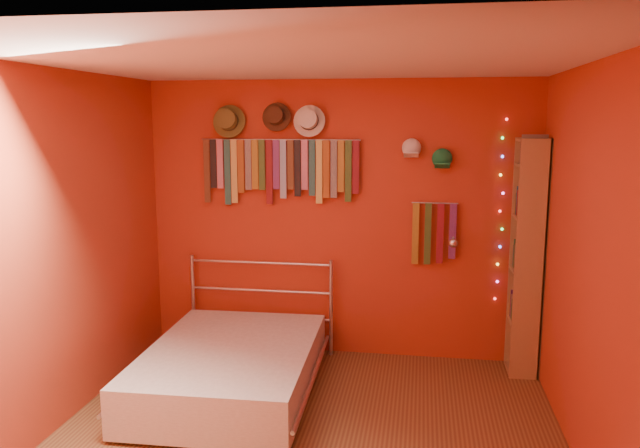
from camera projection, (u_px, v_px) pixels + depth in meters
The scene contains 16 objects.
ground at pixel (303, 446), 4.15m from camera, with size 3.50×3.50×0.00m, color brown.
back_wall at pixel (339, 220), 5.64m from camera, with size 3.50×0.02×2.50m, color maroon.
right_wall at pixel (594, 274), 3.66m from camera, with size 0.02×3.50×2.50m, color maroon.
left_wall at pixel (49, 254), 4.22m from camera, with size 0.02×3.50×2.50m, color maroon.
ceiling at pixel (301, 60), 3.73m from camera, with size 3.50×3.50×0.02m, color white.
tie_rack at pixel (279, 167), 5.59m from camera, with size 1.45×0.03×0.60m.
small_tie_rack at pixel (433, 231), 5.46m from camera, with size 0.40×0.03×0.55m.
fedora_olive at pixel (228, 120), 5.56m from camera, with size 0.30×0.16×0.29m.
fedora_brown at pixel (276, 116), 5.49m from camera, with size 0.26×0.14×0.25m.
fedora_white at pixel (309, 120), 5.44m from camera, with size 0.28×0.15×0.28m.
cap_white at pixel (411, 148), 5.38m from camera, with size 0.17×0.22×0.17m.
cap_green at pixel (442, 159), 5.35m from camera, with size 0.18×0.22×0.18m.
fairy_lights at pixel (501, 211), 5.36m from camera, with size 0.06×0.02×1.59m.
reading_lamp at pixel (453, 242), 5.25m from camera, with size 0.08×0.33×0.10m.
bookshelf at pixel (532, 257), 5.20m from camera, with size 0.25×0.34×2.00m.
bed at pixel (231, 368), 4.92m from camera, with size 1.40×1.87×0.90m.
Camera 1 is at (0.73, -3.78, 2.15)m, focal length 35.00 mm.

